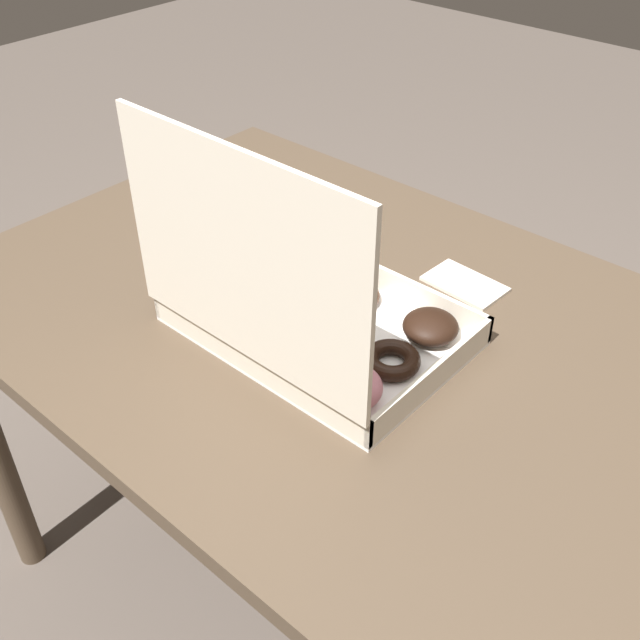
# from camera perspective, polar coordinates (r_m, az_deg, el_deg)

# --- Properties ---
(ground_plane) EXTENTS (8.00, 8.00, 0.00)m
(ground_plane) POSITION_cam_1_polar(r_m,az_deg,el_deg) (1.71, 1.71, -20.58)
(ground_plane) COLOR #564C44
(dining_table) EXTENTS (1.29, 0.85, 0.75)m
(dining_table) POSITION_cam_1_polar(r_m,az_deg,el_deg) (1.21, 2.28, -3.82)
(dining_table) COLOR #4C3D2D
(dining_table) RESTS_ON ground_plane
(donut_box) EXTENTS (0.42, 0.30, 0.35)m
(donut_box) POSITION_cam_1_polar(r_m,az_deg,el_deg) (1.06, -1.21, 0.70)
(donut_box) COLOR white
(donut_box) RESTS_ON dining_table
(coffee_mug) EXTENTS (0.09, 0.09, 0.08)m
(coffee_mug) POSITION_cam_1_polar(r_m,az_deg,el_deg) (1.34, -8.20, 7.66)
(coffee_mug) COLOR #232328
(coffee_mug) RESTS_ON dining_table
(paper_napkin) EXTENTS (0.13, 0.09, 0.01)m
(paper_napkin) POSITION_cam_1_polar(r_m,az_deg,el_deg) (1.25, 10.97, 2.71)
(paper_napkin) COLOR silver
(paper_napkin) RESTS_ON dining_table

